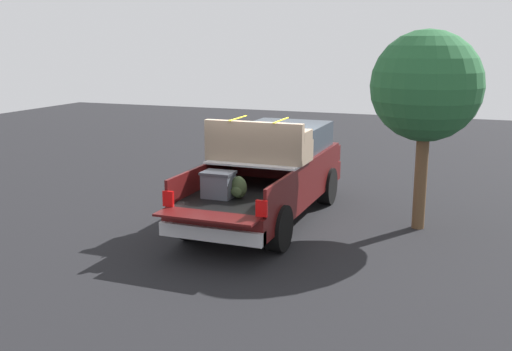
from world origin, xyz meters
The scene contains 3 objects.
ground_plane centered at (0.00, 0.00, 0.00)m, with size 40.00×40.00×0.00m, color black.
pickup_truck centered at (0.39, 0.00, 0.98)m, with size 6.05×2.06×2.23m.
tree_background centered at (0.60, -3.10, 2.87)m, with size 2.18×2.18×3.99m.
Camera 1 is at (-11.59, -4.24, 3.72)m, focal length 42.03 mm.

